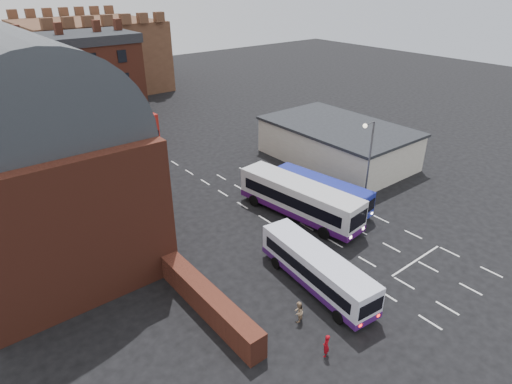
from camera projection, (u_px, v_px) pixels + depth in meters
ground at (341, 267)px, 31.36m from camera, size 180.00×180.00×0.00m
railway_station at (17, 137)px, 33.87m from camera, size 12.00×28.00×16.00m
forecourt_wall at (209, 302)px, 26.66m from camera, size 1.20×10.00×1.80m
cream_building at (337, 142)px, 48.48m from camera, size 10.40×16.40×4.25m
brick_terrace at (54, 88)px, 57.52m from camera, size 22.00×10.00×11.00m
castle_keep at (90, 56)px, 77.89m from camera, size 22.00×22.00×12.00m
bus_white_outbound at (317, 267)px, 28.75m from camera, size 3.21×9.93×2.66m
bus_white_inbound at (299, 197)px, 37.07m from camera, size 4.11×12.05×3.22m
bus_blue at (321, 191)px, 38.98m from camera, size 3.63×9.95×2.65m
bus_red_double at (129, 122)px, 54.71m from camera, size 3.17×10.83×4.28m
street_lamp at (368, 157)px, 37.07m from camera, size 1.68×0.43×8.29m
pedestrian_red at (326, 346)px, 23.74m from camera, size 0.64×0.60×1.46m
pedestrian_beige at (298, 312)px, 26.14m from camera, size 0.86×0.77×1.45m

